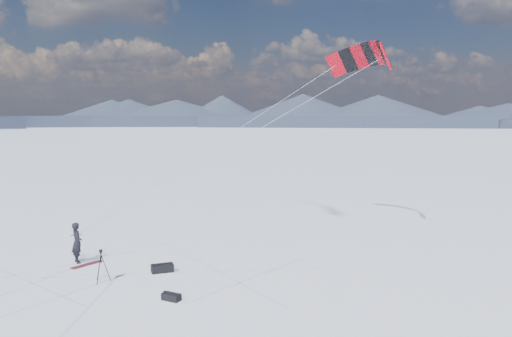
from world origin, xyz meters
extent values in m
plane|color=white|center=(0.00, 0.00, 0.00)|extent=(1800.00, 1800.00, 0.00)
cube|color=#1A2330|center=(209.56, 241.84, 2.41)|extent=(142.83, 132.24, 4.83)
cone|color=#1A2330|center=(209.56, 241.84, 4.83)|extent=(90.28, 90.28, 8.00)
cube|color=#1A2330|center=(132.93, 291.08, 2.41)|extent=(155.14, 103.25, 4.83)
cone|color=#1A2330|center=(132.93, 291.08, 4.83)|extent=(84.80, 84.80, 8.00)
cube|color=#1A2330|center=(45.54, 316.74, 2.41)|extent=(154.88, 65.89, 4.83)
cone|color=#1A2330|center=(45.54, 316.74, 4.83)|extent=(72.46, 72.46, 8.00)
cube|color=#1A2330|center=(-45.54, 316.74, 2.41)|extent=(154.88, 65.89, 4.83)
cone|color=#1A2330|center=(-45.54, 316.74, 4.83)|extent=(72.46, 72.46, 8.00)
cube|color=#ABB7D5|center=(-3.30, -1.70, 0.00)|extent=(3.52, 7.29, 0.01)
cube|color=#ABB7D5|center=(-1.60, 0.60, 0.00)|extent=(6.45, 7.79, 0.01)
cube|color=#ABB7D5|center=(0.10, 2.90, 0.00)|extent=(11.66, 3.07, 0.01)
cube|color=#ABB7D5|center=(1.80, -2.80, 0.00)|extent=(1.27, 5.91, 0.01)
cube|color=#ABB7D5|center=(3.50, -0.50, 0.00)|extent=(6.52, 4.83, 0.01)
cube|color=#ABB7D5|center=(5.20, 1.80, 0.00)|extent=(8.85, 4.87, 0.01)
imported|color=black|center=(-1.69, 2.66, 0.00)|extent=(0.70, 0.83, 1.92)
cube|color=maroon|center=(-1.22, 2.17, 0.02)|extent=(1.37, 1.27, 0.04)
cylinder|color=black|center=(-0.14, -0.44, 0.58)|extent=(0.41, 0.06, 1.17)
cylinder|color=black|center=(-0.44, -0.30, 0.58)|extent=(0.25, 0.35, 1.17)
cylinder|color=black|center=(-0.41, -0.62, 0.58)|extent=(0.20, 0.38, 1.17)
cylinder|color=black|center=(-0.33, -0.45, 0.99)|extent=(0.04, 0.04, 0.37)
cube|color=black|center=(-0.33, -0.45, 1.23)|extent=(0.08, 0.08, 0.05)
cube|color=black|center=(-0.33, -0.45, 1.32)|extent=(0.14, 0.10, 0.10)
cylinder|color=black|center=(-0.33, -0.36, 1.32)|extent=(0.07, 0.10, 0.07)
cube|color=black|center=(2.17, 0.35, 0.18)|extent=(1.01, 0.60, 0.36)
cylinder|color=black|center=(2.17, 0.35, 0.38)|extent=(0.91, 0.24, 0.09)
cube|color=black|center=(2.40, -3.17, 0.13)|extent=(0.77, 0.72, 0.26)
cylinder|color=black|center=(2.40, -3.17, 0.28)|extent=(0.57, 0.49, 0.08)
cube|color=#AC0512|center=(13.76, 2.71, 9.96)|extent=(1.13, 0.96, 1.55)
cube|color=black|center=(14.02, 3.50, 10.18)|extent=(0.97, 1.02, 1.47)
cube|color=#AC0512|center=(14.12, 4.37, 10.32)|extent=(0.81, 1.03, 1.38)
cube|color=black|center=(14.06, 5.25, 10.36)|extent=(0.93, 1.03, 1.29)
cube|color=#AC0512|center=(13.84, 6.10, 10.32)|extent=(1.09, 1.00, 1.38)
cube|color=black|center=(13.47, 6.89, 10.18)|extent=(1.23, 0.94, 1.47)
cube|color=#AC0512|center=(12.97, 7.56, 9.96)|extent=(1.35, 0.83, 1.55)
cylinder|color=#92929E|center=(6.04, 2.69, 5.64)|extent=(15.46, 0.07, 8.66)
cylinder|color=#92929E|center=(5.64, 5.11, 5.64)|extent=(14.67, 4.91, 8.66)
cylinder|color=black|center=(-1.69, 2.66, 1.32)|extent=(0.55, 0.12, 0.03)
camera|label=1|loc=(1.69, -21.45, 6.84)|focal=35.00mm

